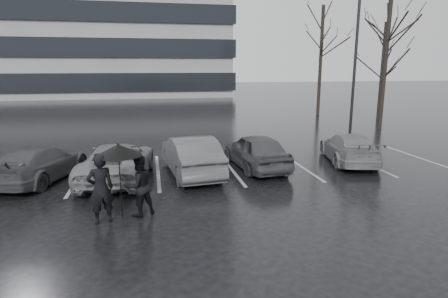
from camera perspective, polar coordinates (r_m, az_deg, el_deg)
The scene contains 14 objects.
ground at distance 12.22m, azimuth 0.64°, elevation -6.05°, with size 160.00×160.00×0.00m, color black.
car_main at distance 14.54m, azimuth 4.87°, elevation -0.28°, with size 1.62×4.02×1.37m, color black.
car_west_a at distance 13.68m, azimuth -5.07°, elevation -0.93°, with size 1.53×4.38×1.44m, color #303032.
car_west_b at distance 13.52m, azimuth -15.90°, elevation -1.87°, with size 2.14×4.65×1.29m, color #535356.
car_west_c at distance 14.43m, azimuth -26.16°, elevation -1.92°, with size 1.72×4.23×1.23m, color black.
car_east at distance 16.21m, azimuth 18.48°, elevation 0.17°, with size 1.70×4.19×1.22m, color #535356.
pedestrian_left at distance 9.89m, azimuth -18.30°, elevation -5.78°, with size 0.65×0.43×1.79m, color black.
pedestrian_right at distance 10.12m, azimuth -12.84°, elevation -5.49°, with size 0.80×0.62×1.64m, color black.
umbrella at distance 9.83m, azimuth -15.81°, elevation -0.16°, with size 1.18×1.18×1.99m.
lamp_post at distance 20.70m, azimuth 19.30°, elevation 11.71°, with size 0.46×0.46×8.41m.
stall_stripes at distance 14.46m, azimuth -4.49°, elevation -3.13°, with size 19.72×5.00×0.00m.
tree_east at distance 25.73m, azimuth 23.34°, elevation 11.76°, with size 0.26×0.26×8.00m, color black.
tree_ne at distance 30.44m, azimuth 22.95°, elevation 10.81°, with size 0.26×0.26×7.00m, color black.
tree_north at distance 31.34m, azimuth 14.49°, elevation 12.78°, with size 0.26×0.26×8.50m, color black.
Camera 1 is at (-2.37, -11.34, 3.89)m, focal length 30.00 mm.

